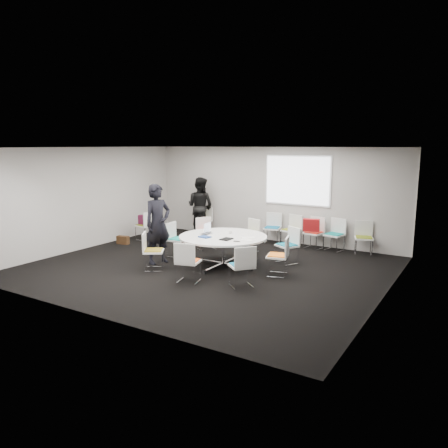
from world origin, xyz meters
The scene contains 31 objects.
room_shell centered at (0.09, 0.00, 1.40)m, with size 8.08×7.08×2.88m.
conference_table centered at (0.22, 0.32, 0.52)m, with size 2.09×2.09×0.73m.
projection_screen centered at (0.80, 3.46, 1.85)m, with size 1.90×0.03×1.35m, color white.
chair_ring_a centered at (1.68, 0.25, 0.28)m, with size 0.55×0.56×0.88m.
chair_ring_b centered at (1.46, 1.31, 0.28)m, with size 0.62×0.62×0.88m.
chair_ring_c centered at (0.10, 1.86, 0.28)m, with size 0.58×0.57×0.88m.
chair_ring_d centered at (-1.02, 1.47, 0.28)m, with size 0.62×0.62×0.88m.
chair_ring_e centered at (-1.25, 0.46, 0.28)m, with size 0.48×0.49×0.88m.
chair_ring_f centered at (-0.97, -0.83, 0.28)m, with size 0.63×0.63×0.88m.
chair_ring_g centered at (0.27, -1.18, 0.28)m, with size 0.56×0.55×0.88m.
chair_ring_h centered at (1.39, -0.86, 0.28)m, with size 0.64×0.64×0.88m.
chair_back_a centered at (0.19, 3.16, 0.28)m, with size 0.54×0.53×0.88m.
chair_back_b centered at (0.79, 3.14, 0.28)m, with size 0.56×0.55×0.88m.
chair_back_c centered at (1.48, 3.12, 0.28)m, with size 0.53×0.52×0.88m.
chair_back_d centered at (2.05, 3.17, 0.28)m, with size 0.55×0.54×0.88m.
chair_back_e centered at (2.83, 3.16, 0.28)m, with size 0.58×0.57×0.88m.
chair_spare_left centered at (-3.29, 1.52, 0.28)m, with size 0.49×0.50×0.88m.
chair_person_back centered at (-2.26, 3.16, 0.28)m, with size 0.48×0.47×0.88m.
person_main centered at (-1.25, -0.30, 0.97)m, with size 0.71×0.47×1.94m, color black.
person_back centered at (-2.26, 2.99, 0.93)m, with size 0.90×0.70×1.86m, color black.
laptop centered at (-0.18, 0.30, 0.74)m, with size 0.37×0.24×0.03m, color #333338.
laptop_lid centered at (-0.31, 0.45, 0.86)m, with size 0.30×0.02×0.22m, color silver.
notebook_black centered at (0.50, 0.01, 0.74)m, with size 0.22×0.30×0.02m, color black.
tablet_folio centered at (-0.05, -0.06, 0.74)m, with size 0.26×0.20×0.03m, color navy.
papers_right centered at (0.82, 0.45, 0.73)m, with size 0.30×0.21×0.00m, color white.
papers_front centered at (0.92, 0.21, 0.73)m, with size 0.30×0.21×0.00m, color white.
cup centered at (0.26, 0.61, 0.78)m, with size 0.08×0.08×0.09m, color white.
phone centered at (0.81, -0.05, 0.73)m, with size 0.14×0.07×0.01m, color black.
maroon_bag centered at (-3.30, 1.53, 0.62)m, with size 0.40×0.14×0.28m, color #501530.
brown_bag centered at (-3.48, 0.76, 0.12)m, with size 0.36×0.16×0.24m, color #382212.
red_jacket centered at (1.47, 2.90, 0.70)m, with size 0.44×0.10×0.35m, color #A81417.
Camera 1 is at (5.52, -8.34, 2.86)m, focal length 35.00 mm.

